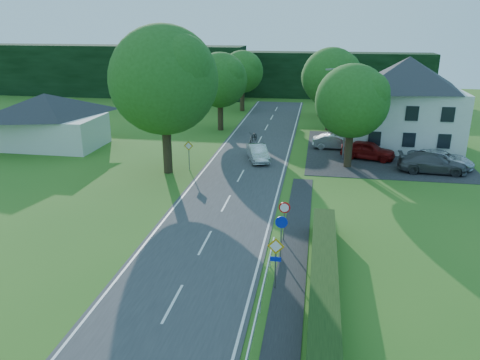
% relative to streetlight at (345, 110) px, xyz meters
% --- Properties ---
extents(road, '(7.00, 80.00, 0.04)m').
position_rel_streetlight_xyz_m(road, '(-8.06, -10.00, -4.44)').
color(road, '#363638').
rests_on(road, ground).
extents(parking_pad, '(14.00, 16.00, 0.04)m').
position_rel_streetlight_xyz_m(parking_pad, '(3.94, 3.00, -4.44)').
color(parking_pad, black).
rests_on(parking_pad, ground).
extents(line_edge_left, '(0.12, 80.00, 0.01)m').
position_rel_streetlight_xyz_m(line_edge_left, '(-11.31, -10.00, -4.42)').
color(line_edge_left, white).
rests_on(line_edge_left, road).
extents(line_edge_right, '(0.12, 80.00, 0.01)m').
position_rel_streetlight_xyz_m(line_edge_right, '(-4.81, -10.00, -4.42)').
color(line_edge_right, white).
rests_on(line_edge_right, road).
extents(line_centre, '(0.12, 80.00, 0.01)m').
position_rel_streetlight_xyz_m(line_centre, '(-8.06, -10.00, -4.42)').
color(line_centre, white).
rests_on(line_centre, road).
extents(tree_main, '(9.40, 9.40, 11.64)m').
position_rel_streetlight_xyz_m(tree_main, '(-14.06, -6.00, 1.36)').
color(tree_main, '#245319').
rests_on(tree_main, ground).
extents(tree_left_far, '(7.00, 7.00, 8.58)m').
position_rel_streetlight_xyz_m(tree_left_far, '(-13.06, 10.00, -0.17)').
color(tree_left_far, '#245319').
rests_on(tree_left_far, ground).
extents(tree_right_far, '(7.40, 7.40, 9.09)m').
position_rel_streetlight_xyz_m(tree_right_far, '(-1.06, 12.00, 0.08)').
color(tree_right_far, '#245319').
rests_on(tree_right_far, ground).
extents(tree_left_back, '(6.60, 6.60, 8.07)m').
position_rel_streetlight_xyz_m(tree_left_back, '(-12.56, 22.00, -0.43)').
color(tree_left_back, '#245319').
rests_on(tree_left_back, ground).
extents(tree_right_back, '(6.20, 6.20, 7.56)m').
position_rel_streetlight_xyz_m(tree_right_back, '(-2.06, 20.00, -0.68)').
color(tree_right_back, '#245319').
rests_on(tree_right_back, ground).
extents(tree_right_mid, '(7.00, 7.00, 8.58)m').
position_rel_streetlight_xyz_m(tree_right_mid, '(0.44, -2.00, -0.17)').
color(tree_right_mid, '#245319').
rests_on(tree_right_mid, ground).
extents(treeline_left, '(44.00, 6.00, 8.00)m').
position_rel_streetlight_xyz_m(treeline_left, '(-36.06, 32.00, -0.46)').
color(treeline_left, black).
rests_on(treeline_left, ground).
extents(treeline_right, '(30.00, 5.00, 7.00)m').
position_rel_streetlight_xyz_m(treeline_right, '(-0.06, 36.00, -0.96)').
color(treeline_right, black).
rests_on(treeline_right, ground).
extents(bungalow_left, '(11.00, 6.50, 5.20)m').
position_rel_streetlight_xyz_m(bungalow_left, '(-28.06, 0.00, -1.75)').
color(bungalow_left, silver).
rests_on(bungalow_left, ground).
extents(house_white, '(10.60, 8.40, 8.60)m').
position_rel_streetlight_xyz_m(house_white, '(5.94, 6.00, -0.06)').
color(house_white, silver).
rests_on(house_white, ground).
extents(streetlight, '(2.03, 0.18, 8.00)m').
position_rel_streetlight_xyz_m(streetlight, '(0.00, 0.00, 0.00)').
color(streetlight, slate).
rests_on(streetlight, ground).
extents(sign_priority_right, '(0.78, 0.09, 2.59)m').
position_rel_streetlight_xyz_m(sign_priority_right, '(-3.76, -22.02, -2.67)').
color(sign_priority_right, slate).
rests_on(sign_priority_right, ground).
extents(sign_roundabout, '(0.64, 0.08, 2.37)m').
position_rel_streetlight_xyz_m(sign_roundabout, '(-3.76, -19.02, -2.79)').
color(sign_roundabout, slate).
rests_on(sign_roundabout, ground).
extents(sign_speed_limit, '(0.64, 0.11, 2.37)m').
position_rel_streetlight_xyz_m(sign_speed_limit, '(-3.76, -17.03, -2.70)').
color(sign_speed_limit, slate).
rests_on(sign_speed_limit, ground).
extents(sign_priority_left, '(0.78, 0.09, 2.44)m').
position_rel_streetlight_xyz_m(sign_priority_left, '(-12.56, -5.02, -2.75)').
color(sign_priority_left, slate).
rests_on(sign_priority_left, ground).
extents(moving_car, '(2.66, 4.46, 1.39)m').
position_rel_streetlight_xyz_m(moving_car, '(-7.30, -1.48, -3.73)').
color(moving_car, silver).
rests_on(moving_car, road).
extents(motorcycle, '(1.03, 2.09, 1.05)m').
position_rel_streetlight_xyz_m(motorcycle, '(-8.58, 5.01, -3.90)').
color(motorcycle, black).
rests_on(motorcycle, road).
extents(parked_car_red, '(5.03, 3.12, 1.60)m').
position_rel_streetlight_xyz_m(parked_car_red, '(2.32, 0.67, -3.63)').
color(parked_car_red, maroon).
rests_on(parked_car_red, parking_pad).
extents(parked_car_silver_a, '(4.27, 1.50, 1.41)m').
position_rel_streetlight_xyz_m(parked_car_silver_a, '(-0.51, 3.70, -3.72)').
color(parked_car_silver_a, '#9FA0A4').
rests_on(parked_car_silver_a, parking_pad).
extents(parked_car_grey, '(5.42, 2.40, 1.55)m').
position_rel_streetlight_xyz_m(parked_car_grey, '(7.12, -2.45, -3.65)').
color(parked_car_grey, '#4B4A4F').
rests_on(parked_car_grey, parking_pad).
extents(parked_car_silver_b, '(5.65, 3.28, 1.48)m').
position_rel_streetlight_xyz_m(parked_car_silver_b, '(8.04, -1.11, -3.68)').
color(parked_car_silver_b, silver).
rests_on(parked_car_silver_b, parking_pad).
extents(parasol, '(3.03, 3.06, 2.20)m').
position_rel_streetlight_xyz_m(parasol, '(4.90, 4.36, -3.32)').
color(parasol, red).
rests_on(parasol, parking_pad).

